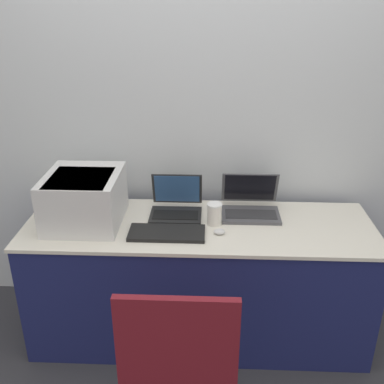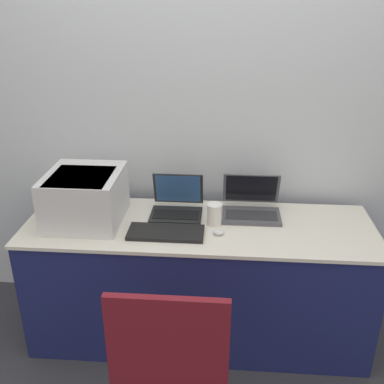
{
  "view_description": "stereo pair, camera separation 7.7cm",
  "coord_description": "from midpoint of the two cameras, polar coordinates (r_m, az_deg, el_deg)",
  "views": [
    {
      "loc": [
        0.05,
        -1.87,
        1.91
      ],
      "look_at": [
        -0.04,
        0.33,
        0.92
      ],
      "focal_mm": 42.0,
      "sensor_mm": 36.0,
      "label": 1
    },
    {
      "loc": [
        0.13,
        -1.87,
        1.91
      ],
      "look_at": [
        -0.04,
        0.33,
        0.92
      ],
      "focal_mm": 42.0,
      "sensor_mm": 36.0,
      "label": 2
    }
  ],
  "objects": [
    {
      "name": "table",
      "position": [
        2.66,
        0.01,
        -11.15
      ],
      "size": [
        1.92,
        0.62,
        0.74
      ],
      "color": "#191E51",
      "rests_on": "ground_plane"
    },
    {
      "name": "external_keyboard",
      "position": [
        2.37,
        -4.16,
        -5.22
      ],
      "size": [
        0.4,
        0.17,
        0.02
      ],
      "color": "black",
      "rests_on": "table"
    },
    {
      "name": "ground_plane",
      "position": [
        2.68,
        -0.28,
        -21.4
      ],
      "size": [
        14.0,
        14.0,
        0.0
      ],
      "primitive_type": "plane",
      "color": "#333338"
    },
    {
      "name": "wall_back",
      "position": [
        2.66,
        0.41,
        10.91
      ],
      "size": [
        8.0,
        0.05,
        2.6
      ],
      "color": "silver",
      "rests_on": "ground_plane"
    },
    {
      "name": "laptop_right",
      "position": [
        2.59,
        6.57,
        -1.62
      ],
      "size": [
        0.33,
        0.29,
        0.22
      ],
      "color": "#4C4C51",
      "rests_on": "table"
    },
    {
      "name": "mouse",
      "position": [
        2.37,
        2.57,
        -5.06
      ],
      "size": [
        0.06,
        0.05,
        0.03
      ],
      "color": "silver",
      "rests_on": "table"
    },
    {
      "name": "printer",
      "position": [
        2.51,
        -14.43,
        -0.63
      ],
      "size": [
        0.39,
        0.43,
        0.28
      ],
      "color": "silver",
      "rests_on": "table"
    },
    {
      "name": "coffee_cup",
      "position": [
        2.44,
        1.96,
        -2.81
      ],
      "size": [
        0.08,
        0.08,
        0.12
      ],
      "color": "white",
      "rests_on": "table"
    },
    {
      "name": "laptop_left",
      "position": [
        2.57,
        -2.88,
        -1.75
      ],
      "size": [
        0.29,
        0.27,
        0.22
      ],
      "color": "black",
      "rests_on": "table"
    },
    {
      "name": "chair",
      "position": [
        1.91,
        -2.83,
        -21.16
      ],
      "size": [
        0.44,
        0.41,
        0.96
      ],
      "color": "maroon",
      "rests_on": "ground_plane"
    }
  ]
}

